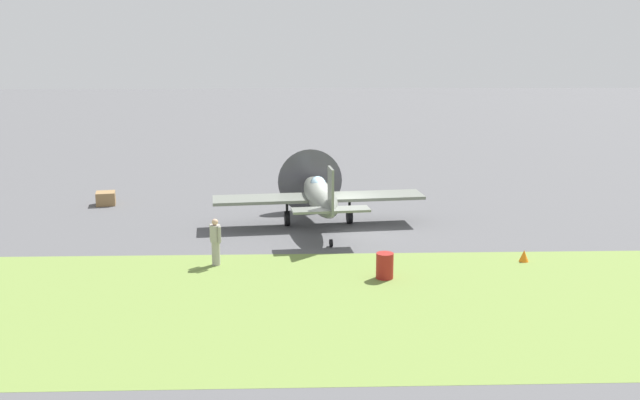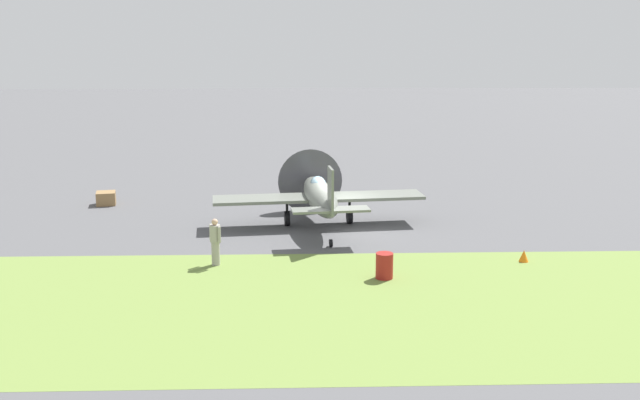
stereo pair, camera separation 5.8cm
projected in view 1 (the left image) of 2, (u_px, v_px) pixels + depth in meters
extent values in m
plane|color=#515154|center=(341.00, 228.00, 32.40)|extent=(160.00, 160.00, 0.00)
cube|color=olive|center=(359.00, 305.00, 23.33)|extent=(120.00, 11.00, 0.01)
ellipsoid|color=slate|center=(320.00, 196.00, 32.24)|extent=(1.88, 6.58, 1.18)
cube|color=slate|center=(319.00, 197.00, 32.64)|extent=(9.29, 2.61, 0.13)
cube|color=slate|center=(331.00, 191.00, 29.19)|extent=(0.21, 1.05, 1.81)
cube|color=slate|center=(331.00, 210.00, 29.36)|extent=(3.13, 1.19, 0.10)
cone|color=#B7B24C|center=(310.00, 180.00, 35.60)|extent=(0.68, 0.73, 0.61)
cylinder|color=#4C4C51|center=(310.00, 181.00, 35.42)|extent=(3.04, 0.37, 3.05)
ellipsoid|color=#8CB2C6|center=(318.00, 184.00, 32.70)|extent=(0.81, 1.40, 0.67)
cylinder|color=black|center=(287.00, 218.00, 32.74)|extent=(0.28, 0.67, 0.65)
cylinder|color=black|center=(287.00, 208.00, 32.64)|extent=(0.11, 0.11, 0.92)
cylinder|color=black|center=(349.00, 216.00, 33.13)|extent=(0.28, 0.67, 0.65)
cylinder|color=black|center=(350.00, 206.00, 33.03)|extent=(0.11, 0.11, 0.92)
cylinder|color=black|center=(331.00, 243.00, 29.56)|extent=(0.15, 0.32, 0.31)
cylinder|color=#9E998E|center=(216.00, 253.00, 27.22)|extent=(0.30, 0.30, 0.88)
cylinder|color=#9E998E|center=(215.00, 233.00, 27.05)|extent=(0.38, 0.38, 0.62)
sphere|color=tan|center=(215.00, 222.00, 26.96)|extent=(0.23, 0.23, 0.23)
cylinder|color=#9E998E|center=(220.00, 235.00, 26.87)|extent=(0.11, 0.11, 0.59)
cylinder|color=#9E998E|center=(211.00, 232.00, 27.24)|extent=(0.11, 0.11, 0.59)
cylinder|color=maroon|center=(385.00, 266.00, 25.74)|extent=(0.60, 0.60, 0.90)
cube|color=olive|center=(106.00, 198.00, 36.67)|extent=(1.05, 1.05, 0.64)
cone|color=orange|center=(524.00, 256.00, 27.66)|extent=(0.36, 0.36, 0.44)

